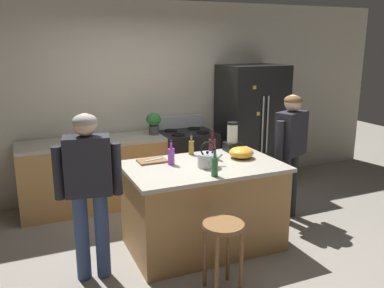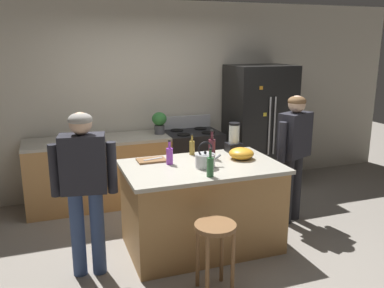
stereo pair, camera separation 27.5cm
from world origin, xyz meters
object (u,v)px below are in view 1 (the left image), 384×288
bar_stool (223,238)px  bottle_wine (212,148)px  tea_kettle (207,160)px  refrigerator (251,126)px  person_by_island_left (89,182)px  stove_range (186,162)px  bottle_olive_oil (215,166)px  kitchen_island (203,206)px  potted_plant (154,122)px  person_by_sink_right (290,145)px  blender_appliance (232,139)px  bottle_vinegar (191,147)px  mixing_bowl (241,153)px  chef_knife (154,159)px  cutting_board (152,161)px  bottle_soda (171,156)px

bar_stool → bottle_wine: (0.37, 0.99, 0.53)m
bar_stool → tea_kettle: 0.89m
refrigerator → person_by_island_left: 3.14m
stove_range → bottle_olive_oil: bottle_olive_oil is taller
kitchen_island → person_by_island_left: (-1.19, -0.14, 0.48)m
person_by_island_left → bar_stool: (1.01, -0.66, -0.44)m
kitchen_island → bottle_wine: 0.63m
tea_kettle → potted_plant: bearing=90.9°
potted_plant → kitchen_island: bearing=-89.1°
person_by_sink_right → refrigerator: bearing=79.9°
blender_appliance → stove_range: bearing=94.5°
bar_stool → refrigerator: bearing=54.0°
bar_stool → bottle_vinegar: (0.22, 1.21, 0.50)m
person_by_sink_right → mixing_bowl: 0.80m
bar_stool → bottle_wine: 1.18m
kitchen_island → chef_knife: size_ratio=7.30×
bottle_wine → mixing_bowl: 0.32m
cutting_board → bottle_soda: bearing=-48.4°
bottle_wine → cutting_board: size_ratio=1.05×
bottle_wine → bottle_olive_oil: bearing=-113.9°
refrigerator → cutting_board: refrigerator is taller
bottle_wine → bottle_olive_oil: 0.61m
cutting_board → person_by_sink_right: bearing=-2.4°
person_by_island_left → kitchen_island: bearing=6.9°
blender_appliance → chef_knife: 0.98m
cutting_board → bottle_vinegar: bearing=11.2°
person_by_island_left → chef_knife: size_ratio=7.06×
potted_plant → chef_knife: size_ratio=1.36×
kitchen_island → bottle_soda: bottle_soda is taller
refrigerator → bottle_olive_oil: 2.43m
refrigerator → bottle_vinegar: 1.82m
person_by_sink_right → bottle_vinegar: 1.24m
stove_range → bottle_vinegar: (-0.40, -1.12, 0.53)m
tea_kettle → chef_knife: bearing=137.5°
bottle_vinegar → potted_plant: bearing=93.1°
refrigerator → bottle_soda: size_ratio=7.10×
potted_plant → mixing_bowl: (0.50, -1.49, -0.11)m
blender_appliance → bottle_wine: blender_appliance is taller
person_by_sink_right → cutting_board: 1.72m
kitchen_island → bottle_vinegar: bearing=84.7°
stove_range → mixing_bowl: (0.04, -1.46, 0.51)m
refrigerator → person_by_sink_right: bearing=-100.1°
refrigerator → tea_kettle: bearing=-133.0°
bottle_soda → mixing_bowl: (0.78, -0.08, -0.03)m
person_by_island_left → potted_plant: person_by_island_left is taller
person_by_sink_right → bottle_wine: size_ratio=4.89×
person_by_island_left → tea_kettle: (1.19, 0.05, 0.05)m
person_by_sink_right → bottle_vinegar: size_ratio=6.54×
bar_stool → mixing_bowl: (0.67, 0.87, 0.48)m
bottle_olive_oil → person_by_island_left: bearing=168.4°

